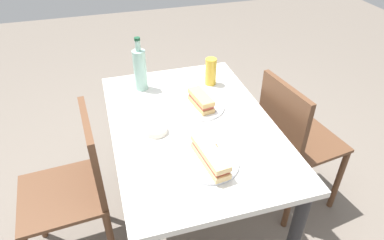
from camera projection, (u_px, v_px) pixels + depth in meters
ground_plane at (192, 218)px, 2.13m from camera, size 8.00×8.00×0.00m
dining_table at (192, 141)px, 1.76m from camera, size 1.17×0.79×0.73m
chair_far at (292, 139)px, 1.96m from camera, size 0.45×0.45×0.88m
chair_near at (78, 185)px, 1.67m from camera, size 0.43×0.43×0.88m
plate_near at (201, 107)px, 1.80m from camera, size 0.25×0.25×0.01m
baguette_sandwich_near at (201, 100)px, 1.78m from camera, size 0.19×0.10×0.07m
knife_near at (209, 102)px, 1.82m from camera, size 0.18×0.02×0.01m
plate_far at (210, 163)px, 1.45m from camera, size 0.25×0.25×0.01m
baguette_sandwich_far at (210, 156)px, 1.43m from camera, size 0.26×0.10×0.07m
knife_far at (221, 156)px, 1.47m from camera, size 0.18×0.02×0.01m
water_bottle at (140, 69)px, 1.90m from camera, size 0.07×0.07×0.31m
beer_glass at (211, 72)px, 1.97m from camera, size 0.06×0.06×0.16m
olive_bowl at (156, 130)px, 1.63m from camera, size 0.11×0.11×0.03m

